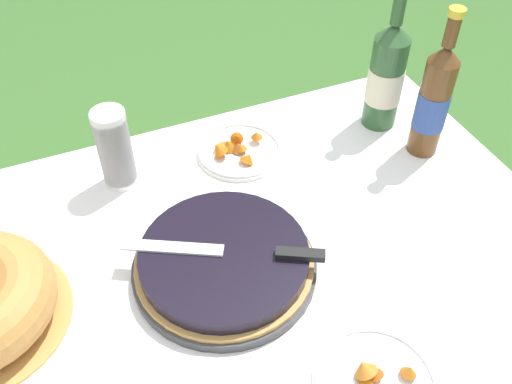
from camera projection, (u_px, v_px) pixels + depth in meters
The scene contains 9 objects.
garden_table at pixel (170, 321), 1.09m from camera, with size 1.62×0.96×0.71m.
tablecloth at pixel (167, 304), 1.05m from camera, with size 1.63×0.97×0.10m.
berry_tart at pixel (224, 262), 1.06m from camera, with size 0.35×0.35×0.06m.
serving_knife at pixel (239, 251), 1.04m from camera, with size 0.34×0.20×0.01m.
cup_stack at pixel (114, 149), 1.19m from camera, with size 0.07×0.07×0.19m.
cider_bottle_green at pixel (386, 76), 1.32m from camera, with size 0.08×0.08×0.34m.
cider_bottle_amber at pixel (434, 101), 1.24m from camera, with size 0.07×0.07×0.35m.
snack_plate_near at pixel (238, 150), 1.32m from camera, with size 0.20×0.20×0.06m.
snack_plate_left at pixel (375, 383), 0.91m from camera, with size 0.20×0.20×0.05m.
Camera 1 is at (-0.08, -0.62, 1.58)m, focal length 40.00 mm.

